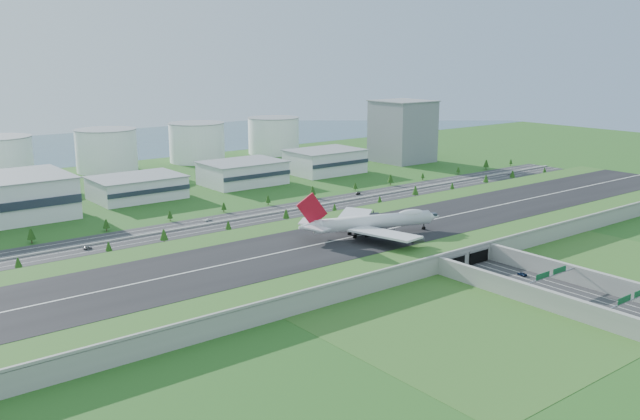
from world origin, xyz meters
TOP-DOWN VIEW (x-y plane):
  - ground at (0.00, 0.00)m, footprint 1200.00×1200.00m
  - airfield_deck at (0.00, -0.09)m, footprint 520.00×100.00m
  - underpass_road at (0.00, -99.42)m, footprint 38.80×120.40m
  - sign_gantry_near at (0.00, -95.04)m, footprint 38.70×0.70m
  - sign_gantry_far at (0.00, -130.04)m, footprint 38.70×0.70m
  - north_expressway at (0.00, 95.00)m, footprint 560.00×36.00m
  - tree_row at (12.13, 94.72)m, footprint 498.34×48.71m
  - hangar_mid_a at (-60.00, 190.00)m, footprint 58.00×42.00m
  - hangar_mid_b at (25.00, 190.00)m, footprint 58.00×42.00m
  - hangar_mid_c at (105.00, 190.00)m, footprint 58.00×42.00m
  - office_tower at (200.00, 195.00)m, footprint 46.00×46.00m
  - fuel_tank_b at (-35.00, 310.00)m, footprint 50.00×50.00m
  - fuel_tank_c at (50.00, 310.00)m, footprint 50.00×50.00m
  - fuel_tank_d at (135.00, 310.00)m, footprint 50.00×50.00m
  - bay_water at (0.00, 480.00)m, footprint 1200.00×260.00m
  - boeing_747 at (-17.24, -2.62)m, footprint 76.13×70.81m
  - car_0 at (-10.00, -76.82)m, footprint 3.50×4.87m
  - car_1 at (-7.00, -115.25)m, footprint 3.36×5.08m
  - car_2 at (9.15, -74.63)m, footprint 2.92×5.13m
  - car_4 at (-130.88, 87.71)m, footprint 4.63×2.00m
  - car_5 at (68.08, 105.28)m, footprint 5.01×3.48m
  - car_6 at (220.03, 89.07)m, footprint 6.48×4.15m
  - car_7 at (-53.43, 102.88)m, footprint 5.15×2.63m

SIDE VIEW (x-z plane):
  - ground at x=0.00m, z-range 0.00..0.00m
  - bay_water at x=0.00m, z-range 0.00..0.06m
  - north_expressway at x=0.00m, z-range 0.00..0.12m
  - car_2 at x=9.15m, z-range 0.12..1.47m
  - car_7 at x=-53.43m, z-range 0.12..1.55m
  - car_0 at x=-10.00m, z-range 0.12..1.66m
  - car_4 at x=-130.88m, z-range 0.12..1.68m
  - car_5 at x=68.08m, z-range 0.12..1.68m
  - car_1 at x=-7.00m, z-range 0.12..1.70m
  - car_6 at x=220.03m, z-range 0.12..1.78m
  - underpass_road at x=0.00m, z-range -0.57..7.43m
  - airfield_deck at x=0.00m, z-range -0.48..8.72m
  - tree_row at x=12.13m, z-range 0.34..8.81m
  - sign_gantry_near at x=0.00m, z-range 2.05..11.85m
  - sign_gantry_far at x=0.00m, z-range 2.05..11.85m
  - hangar_mid_a at x=-60.00m, z-range 0.00..15.00m
  - hangar_mid_b at x=25.00m, z-range 0.00..17.00m
  - hangar_mid_c at x=105.00m, z-range 0.00..19.00m
  - boeing_747 at x=-17.24m, z-range 2.68..27.06m
  - fuel_tank_b at x=-35.00m, z-range 0.00..35.00m
  - fuel_tank_c at x=50.00m, z-range 0.00..35.00m
  - fuel_tank_d at x=135.00m, z-range 0.00..35.00m
  - office_tower at x=200.00m, z-range 0.00..55.00m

